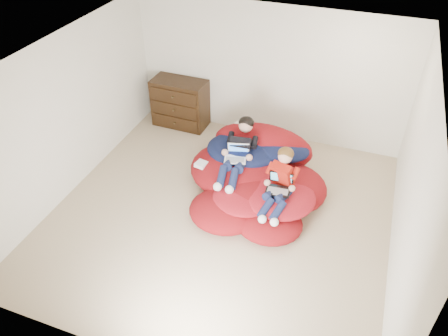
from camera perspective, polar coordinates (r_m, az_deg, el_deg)
room_shell at (r=6.63m, az=-0.49°, el=-4.70°), size 5.10×5.10×2.77m
dresser at (r=8.70m, az=-5.75°, el=8.42°), size 1.07×0.60×0.95m
beanbag_pile at (r=7.09m, az=4.14°, el=-1.05°), size 2.31×2.39×0.86m
cream_pillow at (r=7.61m, az=2.77°, el=5.24°), size 0.44×0.28×0.28m
older_boy at (r=7.00m, az=1.98°, el=2.58°), size 0.39×1.27×0.71m
younger_boy at (r=6.44m, az=7.35°, el=-1.54°), size 0.41×1.00×0.76m
laptop_white at (r=6.93m, az=1.66°, el=1.80°), size 0.39×0.41×0.24m
laptop_black at (r=6.47m, az=7.25°, el=-2.19°), size 0.38×0.36×0.25m
power_adapter at (r=7.08m, az=-2.99°, el=0.49°), size 0.20×0.20×0.07m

